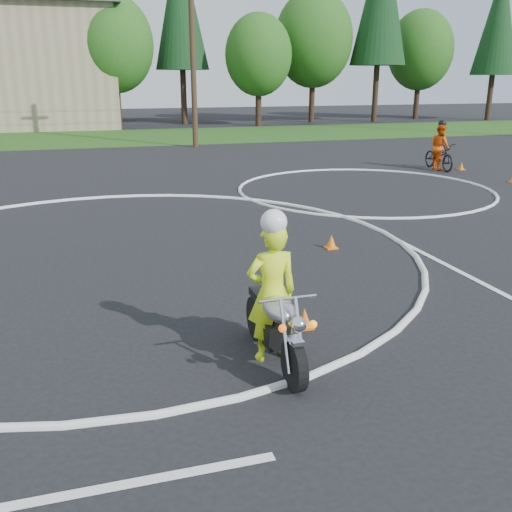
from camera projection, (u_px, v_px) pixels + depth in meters
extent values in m
plane|color=black|center=(132.00, 311.00, 8.82)|extent=(120.00, 120.00, 0.00)
cube|color=#1E4714|center=(93.00, 138.00, 33.50)|extent=(120.00, 10.00, 0.02)
torus|color=silver|center=(119.00, 255.00, 11.56)|extent=(12.12, 12.12, 0.12)
torus|color=silver|center=(364.00, 189.00, 18.30)|extent=(8.10, 8.10, 0.10)
cylinder|color=black|center=(294.00, 366.00, 6.52)|extent=(0.13, 0.61, 0.61)
cylinder|color=black|center=(257.00, 318.00, 7.81)|extent=(0.13, 0.61, 0.61)
cube|color=black|center=(273.00, 331.00, 7.18)|extent=(0.29, 0.56, 0.30)
ellipsoid|color=#B0B1B5|center=(278.00, 308.00, 6.88)|extent=(0.38, 0.65, 0.28)
cube|color=black|center=(265.00, 297.00, 7.35)|extent=(0.27, 0.61, 0.10)
cylinder|color=white|center=(285.00, 336.00, 6.47)|extent=(0.05, 0.36, 0.81)
cylinder|color=white|center=(300.00, 333.00, 6.52)|extent=(0.05, 0.36, 0.81)
cube|color=silver|center=(296.00, 341.00, 6.41)|extent=(0.15, 0.22, 0.05)
cylinder|color=silver|center=(288.00, 299.00, 6.54)|extent=(0.71, 0.05, 0.04)
sphere|color=silver|center=(299.00, 325.00, 6.27)|extent=(0.18, 0.18, 0.18)
sphere|color=#E94C0B|center=(283.00, 328.00, 6.24)|extent=(0.09, 0.09, 0.09)
sphere|color=orange|center=(313.00, 324.00, 6.35)|extent=(0.09, 0.09, 0.09)
cylinder|color=silver|center=(274.00, 324.00, 7.63)|extent=(0.10, 0.81, 0.08)
imported|color=#D6FA1A|center=(272.00, 293.00, 7.08)|extent=(0.66, 0.44, 1.79)
sphere|color=white|center=(274.00, 222.00, 6.76)|extent=(0.32, 0.32, 0.32)
imported|color=black|center=(439.00, 156.00, 22.11)|extent=(0.81, 2.02, 1.04)
imported|color=#DC510B|center=(440.00, 147.00, 22.01)|extent=(0.71, 0.88, 1.74)
sphere|color=black|center=(442.00, 123.00, 21.74)|extent=(0.30, 0.30, 0.30)
cone|color=orange|center=(304.00, 318.00, 8.19)|extent=(0.22, 0.22, 0.30)
cube|color=orange|center=(304.00, 327.00, 8.23)|extent=(0.24, 0.24, 0.03)
cone|color=orange|center=(331.00, 241.00, 11.99)|extent=(0.22, 0.22, 0.30)
cube|color=orange|center=(331.00, 248.00, 12.03)|extent=(0.24, 0.24, 0.03)
cone|color=orange|center=(461.00, 166.00, 22.12)|extent=(0.22, 0.22, 0.30)
cube|color=orange|center=(461.00, 170.00, 22.16)|extent=(0.24, 0.24, 0.03)
cylinder|color=#382619|center=(118.00, 104.00, 39.96)|extent=(0.44, 0.44, 3.24)
ellipsoid|color=#1E5116|center=(114.00, 44.00, 38.77)|extent=(5.40, 5.40, 6.48)
cylinder|color=#382619|center=(184.00, 97.00, 43.04)|extent=(0.44, 0.44, 3.96)
cone|color=black|center=(180.00, 2.00, 41.04)|extent=(3.96, 3.96, 9.35)
cylinder|color=#382619|center=(258.00, 106.00, 41.82)|extent=(0.44, 0.44, 2.88)
ellipsoid|color=#1E5116|center=(259.00, 55.00, 40.76)|extent=(4.80, 4.80, 5.76)
cylinder|color=#382619|center=(312.00, 99.00, 44.89)|extent=(0.44, 0.44, 3.60)
ellipsoid|color=#1E5116|center=(314.00, 39.00, 43.57)|extent=(6.00, 6.00, 7.20)
cylinder|color=#382619|center=(375.00, 94.00, 45.23)|extent=(0.44, 0.44, 4.32)
cylinder|color=#382619|center=(417.00, 99.00, 48.58)|extent=(0.44, 0.44, 3.24)
ellipsoid|color=#1E5116|center=(421.00, 50.00, 47.39)|extent=(5.40, 5.40, 6.48)
cylinder|color=#382619|center=(490.00, 98.00, 47.14)|extent=(0.44, 0.44, 3.60)
cone|color=black|center=(499.00, 19.00, 45.32)|extent=(3.60, 3.60, 8.50)
cylinder|color=#382619|center=(59.00, 107.00, 39.84)|extent=(0.44, 0.44, 2.88)
ellipsoid|color=#1E5116|center=(53.00, 54.00, 38.79)|extent=(4.80, 4.80, 5.76)
cylinder|color=#473321|center=(192.00, 44.00, 27.87)|extent=(0.28, 0.28, 10.00)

